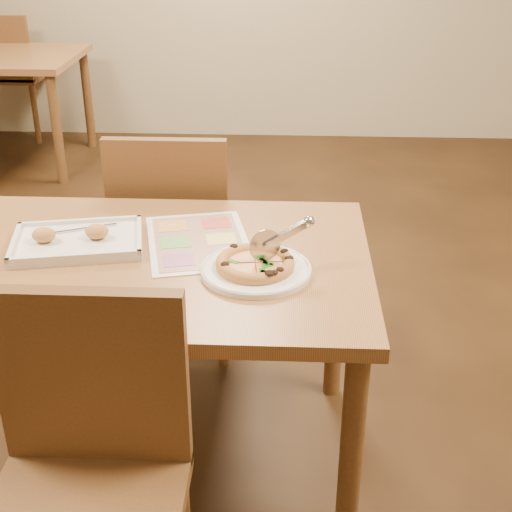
{
  "coord_description": "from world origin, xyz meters",
  "views": [
    {
      "loc": [
        0.42,
        -1.75,
        1.61
      ],
      "look_at": [
        0.34,
        -0.08,
        0.77
      ],
      "focal_mm": 50.0,
      "sensor_mm": 36.0,
      "label": 1
    }
  ],
  "objects_px": {
    "dining_table": "(139,284)",
    "pizza": "(255,264)",
    "bg_chair_far": "(7,62)",
    "appetizer_tray": "(77,242)",
    "chair_near": "(87,448)",
    "menu": "(198,241)",
    "pizza_cutter": "(279,238)",
    "chair_far": "(173,220)",
    "plate": "(256,270)"
  },
  "relations": [
    {
      "from": "bg_chair_far",
      "to": "appetizer_tray",
      "type": "height_order",
      "value": "bg_chair_far"
    },
    {
      "from": "dining_table",
      "to": "pizza",
      "type": "bearing_deg",
      "value": -13.14
    },
    {
      "from": "chair_far",
      "to": "pizza",
      "type": "bearing_deg",
      "value": 116.15
    },
    {
      "from": "bg_chair_far",
      "to": "pizza",
      "type": "relative_size",
      "value": 2.22
    },
    {
      "from": "pizza_cutter",
      "to": "plate",
      "type": "bearing_deg",
      "value": 179.36
    },
    {
      "from": "dining_table",
      "to": "pizza",
      "type": "relative_size",
      "value": 6.15
    },
    {
      "from": "bg_chair_far",
      "to": "appetizer_tray",
      "type": "bearing_deg",
      "value": 113.58
    },
    {
      "from": "chair_far",
      "to": "menu",
      "type": "distance_m",
      "value": 0.55
    },
    {
      "from": "chair_near",
      "to": "chair_far",
      "type": "distance_m",
      "value": 1.2
    },
    {
      "from": "chair_near",
      "to": "plate",
      "type": "relative_size",
      "value": 1.59
    },
    {
      "from": "appetizer_tray",
      "to": "chair_far",
      "type": "bearing_deg",
      "value": 71.24
    },
    {
      "from": "chair_near",
      "to": "appetizer_tray",
      "type": "bearing_deg",
      "value": 105.62
    },
    {
      "from": "chair_far",
      "to": "bg_chair_far",
      "type": "xyz_separation_m",
      "value": [
        -1.6,
        2.7,
        0.0
      ]
    },
    {
      "from": "menu",
      "to": "dining_table",
      "type": "bearing_deg",
      "value": -147.23
    },
    {
      "from": "chair_far",
      "to": "pizza_cutter",
      "type": "relative_size",
      "value": 2.89
    },
    {
      "from": "chair_near",
      "to": "menu",
      "type": "distance_m",
      "value": 0.74
    },
    {
      "from": "chair_far",
      "to": "plate",
      "type": "height_order",
      "value": "chair_far"
    },
    {
      "from": "pizza",
      "to": "menu",
      "type": "relative_size",
      "value": 0.53
    },
    {
      "from": "dining_table",
      "to": "chair_far",
      "type": "bearing_deg",
      "value": 90.0
    },
    {
      "from": "dining_table",
      "to": "pizza",
      "type": "xyz_separation_m",
      "value": [
        0.33,
        -0.08,
        0.11
      ]
    },
    {
      "from": "chair_near",
      "to": "pizza_cutter",
      "type": "bearing_deg",
      "value": 54.32
    },
    {
      "from": "bg_chair_far",
      "to": "menu",
      "type": "distance_m",
      "value": 3.65
    },
    {
      "from": "pizza",
      "to": "menu",
      "type": "height_order",
      "value": "pizza"
    },
    {
      "from": "pizza_cutter",
      "to": "menu",
      "type": "xyz_separation_m",
      "value": [
        -0.24,
        0.15,
        -0.09
      ]
    },
    {
      "from": "bg_chair_far",
      "to": "plate",
      "type": "relative_size",
      "value": 1.59
    },
    {
      "from": "pizza_cutter",
      "to": "appetizer_tray",
      "type": "height_order",
      "value": "pizza_cutter"
    },
    {
      "from": "dining_table",
      "to": "appetizer_tray",
      "type": "bearing_deg",
      "value": 162.48
    },
    {
      "from": "chair_far",
      "to": "dining_table",
      "type": "bearing_deg",
      "value": 90.0
    },
    {
      "from": "dining_table",
      "to": "appetizer_tray",
      "type": "height_order",
      "value": "appetizer_tray"
    },
    {
      "from": "dining_table",
      "to": "pizza",
      "type": "height_order",
      "value": "pizza"
    },
    {
      "from": "chair_near",
      "to": "chair_far",
      "type": "height_order",
      "value": "same"
    },
    {
      "from": "dining_table",
      "to": "appetizer_tray",
      "type": "xyz_separation_m",
      "value": [
        -0.18,
        0.06,
        0.1
      ]
    },
    {
      "from": "chair_near",
      "to": "chair_far",
      "type": "relative_size",
      "value": 1.0
    },
    {
      "from": "chair_near",
      "to": "pizza_cutter",
      "type": "xyz_separation_m",
      "value": [
        0.4,
        0.55,
        0.24
      ]
    },
    {
      "from": "appetizer_tray",
      "to": "chair_near",
      "type": "bearing_deg",
      "value": -74.38
    },
    {
      "from": "plate",
      "to": "pizza",
      "type": "height_order",
      "value": "pizza"
    },
    {
      "from": "plate",
      "to": "appetizer_tray",
      "type": "relative_size",
      "value": 0.73
    },
    {
      "from": "pizza_cutter",
      "to": "appetizer_tray",
      "type": "distance_m",
      "value": 0.6
    },
    {
      "from": "chair_near",
      "to": "pizza",
      "type": "xyz_separation_m",
      "value": [
        0.33,
        0.52,
        0.18
      ]
    },
    {
      "from": "dining_table",
      "to": "plate",
      "type": "relative_size",
      "value": 4.4
    },
    {
      "from": "chair_near",
      "to": "appetizer_tray",
      "type": "relative_size",
      "value": 1.16
    },
    {
      "from": "plate",
      "to": "appetizer_tray",
      "type": "height_order",
      "value": "appetizer_tray"
    },
    {
      "from": "menu",
      "to": "chair_far",
      "type": "bearing_deg",
      "value": 107.75
    },
    {
      "from": "bg_chair_far",
      "to": "menu",
      "type": "bearing_deg",
      "value": 118.82
    },
    {
      "from": "pizza",
      "to": "pizza_cutter",
      "type": "distance_m",
      "value": 0.09
    },
    {
      "from": "plate",
      "to": "menu",
      "type": "relative_size",
      "value": 0.74
    },
    {
      "from": "chair_near",
      "to": "dining_table",
      "type": "bearing_deg",
      "value": 90.0
    },
    {
      "from": "chair_near",
      "to": "pizza_cutter",
      "type": "distance_m",
      "value": 0.72
    },
    {
      "from": "dining_table",
      "to": "chair_far",
      "type": "height_order",
      "value": "chair_far"
    },
    {
      "from": "bg_chair_far",
      "to": "pizza_cutter",
      "type": "bearing_deg",
      "value": 120.77
    }
  ]
}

